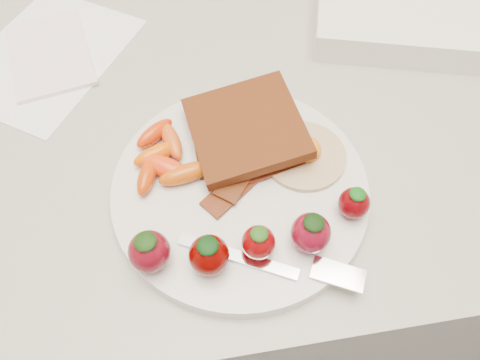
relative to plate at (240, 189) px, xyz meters
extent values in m
cube|color=gray|center=(0.00, 0.13, -0.46)|extent=(2.00, 0.60, 0.90)
cylinder|color=silver|center=(0.00, 0.00, 0.00)|extent=(0.27, 0.27, 0.02)
cube|color=black|center=(0.00, 0.06, 0.02)|extent=(0.09, 0.09, 0.01)
cube|color=#461C0B|center=(0.02, 0.06, 0.03)|extent=(0.13, 0.13, 0.03)
cylinder|color=beige|center=(0.07, 0.02, 0.01)|extent=(0.10, 0.10, 0.01)
ellipsoid|color=orange|center=(0.08, 0.03, 0.02)|extent=(0.04, 0.04, 0.02)
cube|color=#3E0D07|center=(0.00, 0.00, 0.01)|extent=(0.10, 0.08, 0.00)
cube|color=#3F0906|center=(0.02, 0.01, 0.01)|extent=(0.11, 0.05, 0.00)
cube|color=black|center=(0.01, 0.02, 0.02)|extent=(0.08, 0.10, 0.00)
ellipsoid|color=#DB5400|center=(-0.08, 0.05, 0.02)|extent=(0.05, 0.03, 0.02)
ellipsoid|color=red|center=(-0.08, 0.03, 0.02)|extent=(0.07, 0.05, 0.02)
ellipsoid|color=#BF3705|center=(-0.09, 0.02, 0.02)|extent=(0.03, 0.05, 0.02)
ellipsoid|color=#D75015|center=(-0.07, 0.06, 0.02)|extent=(0.03, 0.05, 0.02)
ellipsoid|color=red|center=(-0.08, 0.07, 0.02)|extent=(0.05, 0.04, 0.02)
ellipsoid|color=#BA4B08|center=(-0.05, 0.02, 0.02)|extent=(0.06, 0.03, 0.02)
ellipsoid|color=#5E0713|center=(-0.10, -0.07, 0.03)|extent=(0.04, 0.04, 0.04)
ellipsoid|color=black|center=(-0.10, -0.07, 0.05)|extent=(0.02, 0.02, 0.01)
ellipsoid|color=#4F0200|center=(-0.04, -0.08, 0.03)|extent=(0.04, 0.04, 0.04)
ellipsoid|color=black|center=(-0.04, -0.08, 0.05)|extent=(0.02, 0.02, 0.01)
ellipsoid|color=#6E0406|center=(0.01, -0.08, 0.03)|extent=(0.03, 0.03, 0.04)
ellipsoid|color=#1E4710|center=(0.01, -0.08, 0.05)|extent=(0.02, 0.02, 0.01)
ellipsoid|color=maroon|center=(0.05, -0.08, 0.03)|extent=(0.04, 0.04, 0.04)
ellipsoid|color=black|center=(0.05, -0.08, 0.05)|extent=(0.02, 0.02, 0.01)
ellipsoid|color=#570207|center=(0.11, -0.05, 0.03)|extent=(0.03, 0.03, 0.03)
ellipsoid|color=#0E4D0F|center=(0.11, -0.05, 0.04)|extent=(0.02, 0.02, 0.01)
cube|color=white|center=(-0.02, -0.08, 0.01)|extent=(0.11, 0.07, 0.00)
cube|color=silver|center=(0.07, -0.11, 0.01)|extent=(0.05, 0.04, 0.00)
cube|color=white|center=(-0.22, 0.25, -0.01)|extent=(0.27, 0.28, 0.00)
cube|color=white|center=(-0.21, 0.24, 0.00)|extent=(0.12, 0.16, 0.01)
cube|color=white|center=(0.30, 0.25, 0.01)|extent=(0.34, 0.30, 0.04)
camera|label=1|loc=(-0.04, -0.25, 0.43)|focal=35.00mm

